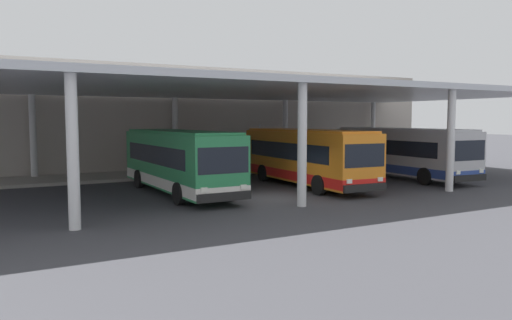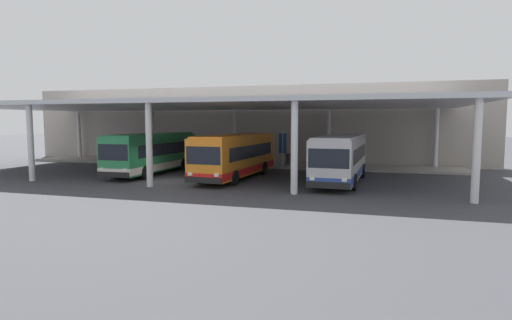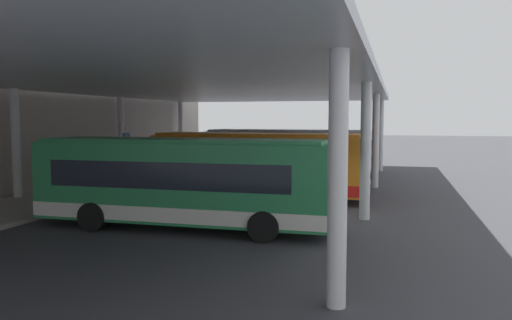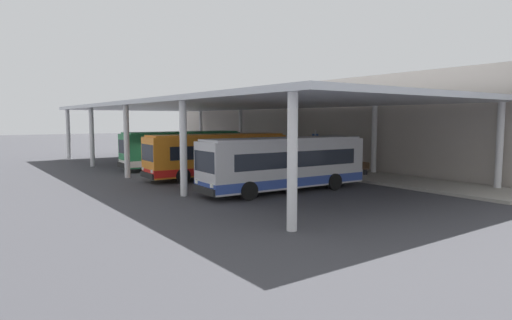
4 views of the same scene
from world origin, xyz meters
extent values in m
plane|color=#3D3D42|center=(0.00, 0.00, 0.00)|extent=(200.00, 200.00, 0.00)
cube|color=#A39E93|center=(0.00, 11.75, 0.09)|extent=(42.00, 4.50, 0.18)
cube|color=#ADA399|center=(0.00, 15.00, 3.82)|extent=(48.00, 1.60, 7.65)
cube|color=silver|center=(0.00, 5.50, 5.40)|extent=(40.00, 17.00, 0.30)
cylinder|color=silver|center=(-9.25, -2.50, 2.62)|extent=(0.40, 0.40, 5.25)
cylinder|color=silver|center=(-9.25, 13.50, 2.62)|extent=(0.40, 0.40, 5.25)
cylinder|color=silver|center=(0.00, -2.50, 2.62)|extent=(0.40, 0.40, 5.25)
cylinder|color=silver|center=(0.00, 13.50, 2.62)|extent=(0.40, 0.40, 5.25)
cylinder|color=silver|center=(9.25, -2.50, 2.62)|extent=(0.40, 0.40, 5.25)
cylinder|color=silver|center=(9.25, 13.50, 2.62)|extent=(0.40, 0.40, 5.25)
cylinder|color=silver|center=(18.50, 13.50, 2.62)|extent=(0.40, 0.40, 5.25)
cube|color=#28844C|center=(-3.35, 3.55, 1.70)|extent=(2.62, 10.43, 2.70)
cube|color=white|center=(-3.35, 3.55, 0.70)|extent=(2.64, 10.45, 0.50)
cube|color=black|center=(-3.35, 3.70, 2.00)|extent=(2.64, 8.56, 0.90)
cube|color=black|center=(-3.28, -1.60, 2.05)|extent=(2.30, 0.15, 1.10)
cube|color=black|center=(-3.28, -1.69, 0.55)|extent=(2.45, 0.19, 0.36)
cube|color=#2A8B50|center=(-3.35, 3.55, 3.11)|extent=(2.42, 10.01, 0.12)
cube|color=yellow|center=(-3.29, -1.57, 2.87)|extent=(1.75, 0.14, 0.28)
cube|color=white|center=(-4.18, -1.69, 0.90)|extent=(0.28, 0.08, 0.20)
cube|color=white|center=(-2.38, -1.67, 0.90)|extent=(0.28, 0.08, 0.20)
cylinder|color=black|center=(-4.53, 0.31, 0.50)|extent=(0.29, 1.00, 1.00)
cylinder|color=black|center=(-2.08, 0.34, 0.50)|extent=(0.29, 1.00, 1.00)
cylinder|color=black|center=(-4.61, 6.39, 0.50)|extent=(0.29, 1.00, 1.00)
cylinder|color=black|center=(-2.16, 6.42, 0.50)|extent=(0.29, 1.00, 1.00)
cube|color=orange|center=(3.87, 2.82, 1.70)|extent=(3.01, 10.51, 2.70)
cube|color=red|center=(3.87, 2.82, 0.70)|extent=(3.03, 10.53, 0.50)
cube|color=black|center=(3.88, 2.97, 2.00)|extent=(2.96, 8.64, 0.90)
cube|color=black|center=(3.61, -2.33, 2.05)|extent=(2.30, 0.23, 1.10)
cube|color=black|center=(3.61, -2.42, 0.55)|extent=(2.45, 0.28, 0.36)
cube|color=orange|center=(3.87, 2.82, 3.11)|extent=(2.79, 10.09, 0.12)
cube|color=yellow|center=(3.61, -2.30, 2.87)|extent=(1.75, 0.21, 0.28)
cube|color=white|center=(2.71, -2.36, 0.90)|extent=(0.28, 0.09, 0.20)
cube|color=white|center=(4.51, -2.45, 0.90)|extent=(0.28, 0.09, 0.20)
cylinder|color=black|center=(2.49, -0.34, 0.50)|extent=(0.33, 1.01, 1.00)
cylinder|color=black|center=(4.93, -0.46, 0.50)|extent=(0.33, 1.01, 1.00)
cylinder|color=black|center=(2.79, 5.74, 0.50)|extent=(0.33, 1.01, 1.00)
cylinder|color=black|center=(5.23, 5.61, 0.50)|extent=(0.33, 1.01, 1.00)
cube|color=#B7B7BC|center=(11.34, 2.95, 1.70)|extent=(2.91, 10.49, 2.70)
cube|color=#2D4799|center=(11.34, 2.95, 0.70)|extent=(2.93, 10.51, 0.50)
cube|color=black|center=(11.35, 3.10, 2.00)|extent=(2.87, 8.62, 0.90)
cube|color=black|center=(11.14, -2.19, 2.05)|extent=(2.30, 0.21, 1.10)
cube|color=black|center=(11.13, -2.28, 0.55)|extent=(2.45, 0.26, 0.36)
cube|color=silver|center=(11.34, 2.95, 3.11)|extent=(2.69, 10.07, 0.12)
cube|color=yellow|center=(11.14, -2.16, 2.87)|extent=(1.75, 0.19, 0.28)
cube|color=white|center=(10.24, -2.24, 0.90)|extent=(0.28, 0.09, 0.20)
cube|color=white|center=(12.03, -2.31, 0.90)|extent=(0.28, 0.09, 0.20)
cylinder|color=black|center=(9.99, -0.22, 0.50)|extent=(0.32, 1.01, 1.00)
cylinder|color=black|center=(12.44, -0.32, 0.50)|extent=(0.32, 1.01, 1.00)
cylinder|color=black|center=(10.23, 5.86, 0.50)|extent=(0.32, 1.01, 1.00)
cylinder|color=black|center=(12.68, 5.76, 0.50)|extent=(0.32, 1.01, 1.00)
cube|color=brown|center=(9.24, 11.75, 0.63)|extent=(1.80, 0.44, 0.08)
cube|color=brown|center=(9.24, 11.95, 0.88)|extent=(1.80, 0.06, 0.44)
cube|color=#2D2D33|center=(8.54, 11.75, 0.41)|extent=(0.10, 0.36, 0.45)
cube|color=#2D2D33|center=(9.94, 11.75, 0.41)|extent=(0.10, 0.36, 0.45)
cylinder|color=#33383D|center=(5.78, 11.79, 0.63)|extent=(0.48, 0.48, 0.90)
cylinder|color=black|center=(5.78, 11.79, 1.12)|extent=(0.52, 0.52, 0.08)
cylinder|color=#B2B2B7|center=(5.47, 10.95, 1.78)|extent=(0.12, 0.12, 3.20)
cube|color=#285199|center=(5.47, 10.93, 2.16)|extent=(0.70, 0.04, 1.80)
camera|label=1|loc=(-11.73, -19.73, 3.72)|focal=34.27mm
camera|label=2|loc=(13.88, -25.49, 4.09)|focal=29.20mm
camera|label=3|loc=(-19.30, -3.62, 3.87)|focal=34.93mm
camera|label=4|loc=(30.92, -13.03, 4.26)|focal=30.39mm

